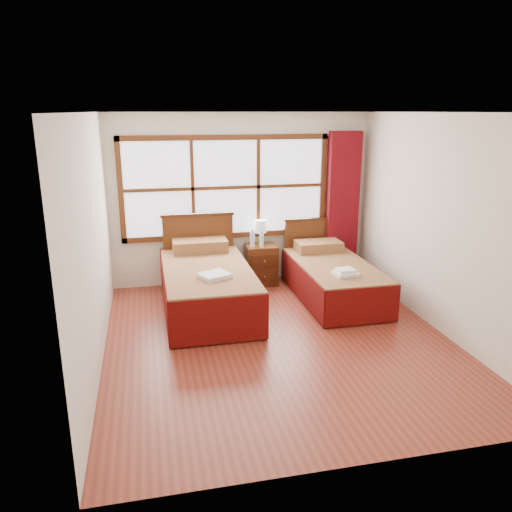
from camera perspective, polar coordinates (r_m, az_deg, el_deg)
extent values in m
plane|color=maroon|center=(6.01, 2.56, -9.53)|extent=(4.50, 4.50, 0.00)
plane|color=white|center=(5.41, 2.92, 16.09)|extent=(4.50, 4.50, 0.00)
plane|color=silver|center=(7.72, -1.65, 6.46)|extent=(4.00, 0.00, 4.00)
plane|color=silver|center=(5.42, -18.17, 1.40)|extent=(0.00, 4.50, 4.50)
plane|color=silver|center=(6.38, 20.37, 3.36)|extent=(0.00, 4.50, 4.50)
cube|color=white|center=(7.62, -3.48, 7.82)|extent=(3.00, 0.02, 1.40)
cube|color=#4F2711|center=(7.74, -3.36, 2.38)|extent=(3.16, 0.06, 0.08)
cube|color=#4F2711|center=(7.52, -3.55, 13.38)|extent=(3.16, 0.06, 0.08)
cube|color=#4F2711|center=(7.52, -15.22, 7.17)|extent=(0.08, 0.06, 1.56)
cube|color=#4F2711|center=(7.98, 7.64, 8.10)|extent=(0.08, 0.06, 1.56)
cube|color=#4F2711|center=(7.54, -7.25, 7.63)|extent=(0.05, 0.05, 1.40)
cube|color=#4F2711|center=(7.69, 0.26, 7.93)|extent=(0.05, 0.05, 1.40)
cube|color=#4F2711|center=(7.60, -3.46, 7.80)|extent=(3.00, 0.05, 0.05)
cube|color=maroon|center=(8.06, 9.85, 5.71)|extent=(0.50, 0.16, 2.30)
cube|color=#3C1C0C|center=(6.85, -5.56, -4.77)|extent=(1.02, 2.03, 0.33)
cube|color=#5F1F0D|center=(6.74, -5.63, -2.36)|extent=(1.14, 2.25, 0.28)
cube|color=#5F0C0A|center=(6.76, -10.38, -4.01)|extent=(0.03, 2.25, 0.56)
cube|color=#5F0C0A|center=(6.88, -0.89, -3.37)|extent=(0.03, 2.25, 0.56)
cube|color=#5F0C0A|center=(5.77, -4.21, -7.42)|extent=(1.14, 0.03, 0.56)
cube|color=#5F1F0D|center=(7.46, -6.45, 1.26)|extent=(0.80, 0.46, 0.18)
cube|color=#4F2711|center=(7.68, -6.57, 0.58)|extent=(1.06, 0.06, 1.10)
cube|color=#3C1C0C|center=(7.55, -6.71, 4.70)|extent=(1.10, 0.08, 0.04)
cube|color=#3C1C0C|center=(7.28, 8.87, -3.78)|extent=(0.88, 1.76, 0.29)
cube|color=#5F1F0D|center=(7.19, 8.96, -1.81)|extent=(0.99, 1.95, 0.24)
cube|color=#5F0C0A|center=(7.08, 5.17, -3.19)|extent=(0.03, 1.95, 0.49)
cube|color=#5F0C0A|center=(7.43, 12.46, -2.58)|extent=(0.03, 1.95, 0.49)
cube|color=#5F0C0A|center=(6.40, 12.04, -5.65)|extent=(0.99, 0.03, 0.49)
cube|color=#5F1F0D|center=(7.77, 7.14, 1.14)|extent=(0.69, 0.40, 0.15)
cube|color=#4F2711|center=(8.08, 6.41, 0.83)|extent=(0.92, 0.06, 0.96)
cube|color=#3C1C0C|center=(7.96, 6.52, 4.22)|extent=(0.96, 0.08, 0.04)
cube|color=#4F2711|center=(7.76, 0.59, -0.98)|extent=(0.47, 0.42, 0.62)
cube|color=#3C1C0C|center=(7.60, 0.96, -2.36)|extent=(0.41, 0.02, 0.19)
cube|color=#3C1C0C|center=(7.52, 0.97, -0.56)|extent=(0.41, 0.02, 0.19)
sphere|color=olive|center=(7.58, 0.99, -2.41)|extent=(0.03, 0.03, 0.03)
sphere|color=olive|center=(7.51, 1.00, -0.60)|extent=(0.03, 0.03, 0.03)
cube|color=white|center=(6.26, -4.75, -2.24)|extent=(0.44, 0.42, 0.05)
cube|color=white|center=(6.68, 10.17, -1.99)|extent=(0.32, 0.28, 0.05)
cube|color=white|center=(6.67, 10.19, -1.63)|extent=(0.24, 0.21, 0.04)
cylinder|color=gold|center=(7.77, 0.47, 1.50)|extent=(0.12, 0.12, 0.02)
cylinder|color=gold|center=(7.75, 0.47, 2.15)|extent=(0.03, 0.03, 0.16)
cylinder|color=white|center=(7.71, 0.48, 3.43)|extent=(0.19, 0.19, 0.19)
cylinder|color=#C3E3FB|center=(7.55, -0.41, 1.91)|extent=(0.07, 0.07, 0.24)
cylinder|color=blue|center=(7.52, -0.41, 2.90)|extent=(0.03, 0.03, 0.03)
cylinder|color=#C3E3FB|center=(7.54, 0.64, 1.80)|extent=(0.06, 0.06, 0.22)
cylinder|color=blue|center=(7.51, 0.64, 2.71)|extent=(0.03, 0.03, 0.03)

